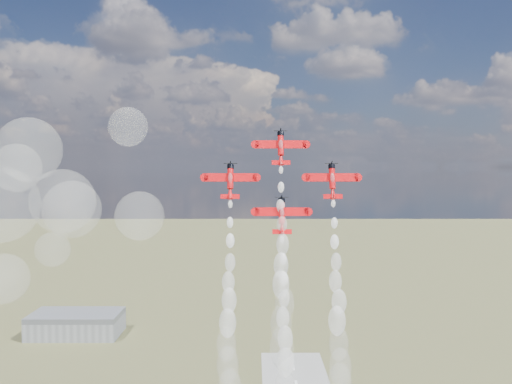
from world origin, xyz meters
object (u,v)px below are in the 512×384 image
at_px(plane_slot, 282,215).
at_px(hangar, 76,324).
at_px(plane_right, 332,180).
at_px(plane_left, 230,180).
at_px(plane_lead, 281,147).

bearing_deg(plane_slot, hangar, 121.14).
xyz_separation_m(hangar, plane_right, (120.02, -175.77, 85.97)).
bearing_deg(plane_left, plane_right, 0.00).
xyz_separation_m(plane_left, plane_slot, (12.10, -2.85, -7.98)).
relative_size(plane_right, plane_slot, 1.00).
bearing_deg(plane_lead, plane_slot, -90.00).
bearing_deg(plane_right, plane_slot, -166.74).
relative_size(plane_left, plane_slot, 1.00).
height_order(hangar, plane_left, plane_left).
relative_size(plane_left, plane_right, 1.00).
bearing_deg(hangar, plane_slot, -58.86).
distance_m(hangar, plane_left, 217.86).
bearing_deg(plane_left, plane_slot, -13.26).
distance_m(plane_right, plane_slot, 14.78).
distance_m(plane_left, plane_right, 24.21).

